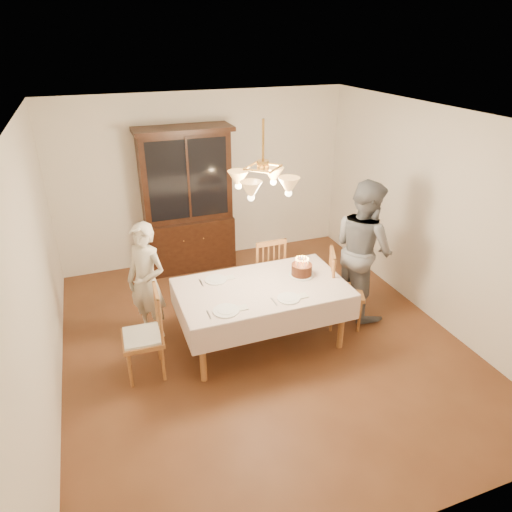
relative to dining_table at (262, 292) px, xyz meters
name	(u,v)px	position (x,y,z in m)	size (l,w,h in m)	color
ground	(262,341)	(0.00, 0.00, -0.68)	(5.00, 5.00, 0.00)	#532C17
room_shell	(263,219)	(0.00, 0.00, 0.90)	(5.00, 5.00, 5.00)	white
dining_table	(262,292)	(0.00, 0.00, 0.00)	(1.90, 1.10, 0.76)	brown
china_hutch	(188,203)	(-0.33, 2.25, 0.36)	(1.38, 0.54, 2.16)	black
chair_far_side	(266,274)	(0.36, 0.80, -0.24)	(0.44, 0.42, 1.00)	brown
chair_left_end	(143,338)	(-1.37, -0.09, -0.23)	(0.44, 0.46, 1.00)	brown
chair_right_end	(344,293)	(1.09, 0.01, -0.24)	(0.56, 0.57, 1.00)	brown
elderly_woman	(147,282)	(-1.21, 0.60, 0.05)	(0.53, 0.35, 1.46)	beige
adult_in_grey	(363,249)	(1.45, 0.23, 0.21)	(0.87, 0.67, 1.78)	slate
birthday_cake	(302,270)	(0.53, 0.09, 0.15)	(0.30, 0.30, 0.23)	white
place_setting_near_left	(227,311)	(-0.52, -0.35, 0.08)	(0.42, 0.27, 0.02)	white
place_setting_near_right	(290,298)	(0.18, -0.35, 0.08)	(0.40, 0.25, 0.02)	white
place_setting_far_left	(217,280)	(-0.44, 0.32, 0.08)	(0.40, 0.26, 0.02)	white
chandelier	(263,182)	(0.00, 0.00, 1.29)	(0.62, 0.62, 0.73)	#BF8C3F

